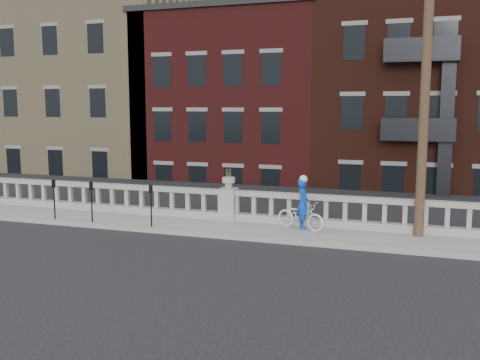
% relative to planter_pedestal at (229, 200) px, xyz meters
% --- Properties ---
extents(ground, '(120.00, 120.00, 0.00)m').
position_rel_planter_pedestal_xyz_m(ground, '(0.00, -3.95, -0.83)').
color(ground, black).
rests_on(ground, ground).
extents(sidewalk, '(32.00, 2.20, 0.15)m').
position_rel_planter_pedestal_xyz_m(sidewalk, '(0.00, -0.95, -0.76)').
color(sidewalk, '#98958D').
rests_on(sidewalk, ground).
extents(balustrade, '(28.00, 0.34, 1.03)m').
position_rel_planter_pedestal_xyz_m(balustrade, '(0.00, 0.00, -0.19)').
color(balustrade, '#98958D').
rests_on(balustrade, sidewalk).
extents(planter_pedestal, '(0.55, 0.55, 1.76)m').
position_rel_planter_pedestal_xyz_m(planter_pedestal, '(0.00, 0.00, 0.00)').
color(planter_pedestal, '#98958D').
rests_on(planter_pedestal, sidewalk).
extents(lower_level, '(80.00, 44.00, 20.80)m').
position_rel_planter_pedestal_xyz_m(lower_level, '(0.56, 19.09, 1.80)').
color(lower_level, '#605E59').
rests_on(lower_level, ground).
extents(utility_pole, '(1.60, 0.28, 10.00)m').
position_rel_planter_pedestal_xyz_m(utility_pole, '(6.20, -0.35, 4.41)').
color(utility_pole, '#422D1E').
rests_on(utility_pole, sidewalk).
extents(parking_meter_b, '(0.10, 0.09, 1.36)m').
position_rel_planter_pedestal_xyz_m(parking_meter_b, '(-5.74, -1.80, 0.17)').
color(parking_meter_b, black).
rests_on(parking_meter_b, sidewalk).
extents(parking_meter_c, '(0.10, 0.09, 1.36)m').
position_rel_planter_pedestal_xyz_m(parking_meter_c, '(-4.24, -1.80, 0.17)').
color(parking_meter_c, black).
rests_on(parking_meter_c, sidewalk).
extents(parking_meter_d, '(0.10, 0.09, 1.36)m').
position_rel_planter_pedestal_xyz_m(parking_meter_d, '(-2.01, -1.80, 0.17)').
color(parking_meter_d, black).
rests_on(parking_meter_d, sidewalk).
extents(bicycle, '(1.77, 1.12, 0.88)m').
position_rel_planter_pedestal_xyz_m(bicycle, '(2.64, -0.60, -0.24)').
color(bicycle, silver).
rests_on(bicycle, sidewalk).
extents(cyclist, '(0.59, 0.69, 1.61)m').
position_rel_planter_pedestal_xyz_m(cyclist, '(2.69, -0.52, 0.13)').
color(cyclist, '#0C40C0').
rests_on(cyclist, sidewalk).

